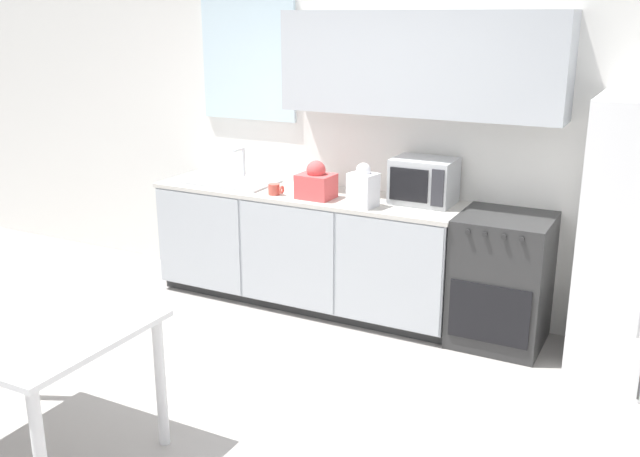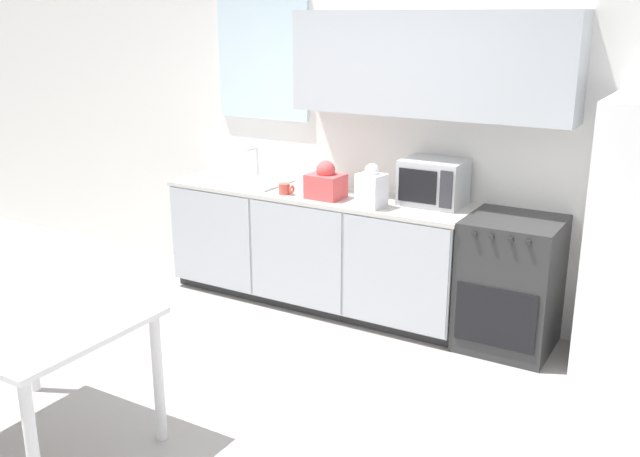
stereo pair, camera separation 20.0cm
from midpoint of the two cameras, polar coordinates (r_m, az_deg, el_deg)
The scene contains 10 objects.
ground_plane at distance 4.14m, azimuth -7.79°, elevation -15.00°, with size 12.00×12.00×0.00m, color gray.
wall_back at distance 5.32m, azimuth 6.29°, elevation 8.86°, with size 12.00×0.38×2.70m.
kitchen_counter at distance 5.47m, azimuth 0.73°, elevation -1.56°, with size 2.41×0.62×0.89m.
oven_range at distance 4.95m, azimuth 16.08°, elevation -4.29°, with size 0.60×0.61×0.90m.
kitchen_sink at distance 5.70m, azimuth -5.00°, elevation 3.89°, with size 0.68×0.43×0.26m.
microwave at distance 5.04m, azimuth 10.20°, elevation 3.65°, with size 0.43×0.34×0.32m.
coffee_mug at distance 5.27m, azimuth -1.72°, elevation 3.19°, with size 0.12×0.09×0.08m.
grocery_bag_0 at distance 5.15m, azimuth 1.58°, elevation 3.68°, with size 0.26×0.22×0.28m.
grocery_bag_1 at distance 4.91m, azimuth 5.31°, elevation 3.24°, with size 0.21×0.19×0.31m.
dining_table at distance 3.83m, azimuth -21.22°, elevation -7.84°, with size 1.13×0.89×0.75m.
Camera 2 is at (2.33, -2.68, 2.16)m, focal length 40.00 mm.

